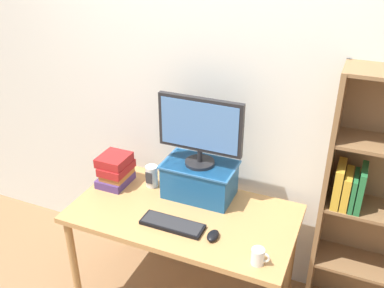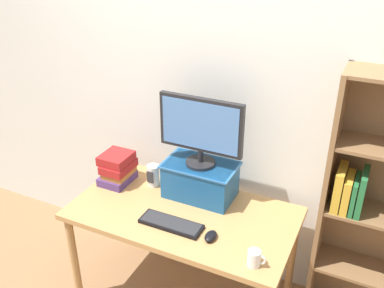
# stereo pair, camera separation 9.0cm
# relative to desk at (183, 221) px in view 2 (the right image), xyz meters

# --- Properties ---
(back_wall) EXTENTS (7.00, 0.08, 2.60)m
(back_wall) POSITION_rel_desk_xyz_m (0.00, 0.48, 0.65)
(back_wall) COLOR silver
(back_wall) RESTS_ON ground_plane
(desk) EXTENTS (1.39, 0.74, 0.72)m
(desk) POSITION_rel_desk_xyz_m (0.00, 0.00, 0.00)
(desk) COLOR #B7844C
(desk) RESTS_ON ground_plane
(riser_box) EXTENTS (0.47, 0.29, 0.23)m
(riser_box) POSITION_rel_desk_xyz_m (0.02, 0.21, 0.20)
(riser_box) COLOR #195189
(riser_box) RESTS_ON desk
(computer_monitor) EXTENTS (0.54, 0.19, 0.45)m
(computer_monitor) POSITION_rel_desk_xyz_m (0.02, 0.21, 0.56)
(computer_monitor) COLOR black
(computer_monitor) RESTS_ON riser_box
(keyboard) EXTENTS (0.38, 0.13, 0.02)m
(keyboard) POSITION_rel_desk_xyz_m (0.00, -0.16, 0.09)
(keyboard) COLOR black
(keyboard) RESTS_ON desk
(computer_mouse) EXTENTS (0.06, 0.10, 0.04)m
(computer_mouse) POSITION_rel_desk_xyz_m (0.26, -0.16, 0.09)
(computer_mouse) COLOR black
(computer_mouse) RESTS_ON desk
(book_stack) EXTENTS (0.19, 0.24, 0.21)m
(book_stack) POSITION_rel_desk_xyz_m (-0.56, 0.12, 0.18)
(book_stack) COLOR #4C336B
(book_stack) RESTS_ON desk
(coffee_mug) EXTENTS (0.10, 0.07, 0.09)m
(coffee_mug) POSITION_rel_desk_xyz_m (0.55, -0.26, 0.12)
(coffee_mug) COLOR white
(coffee_mug) RESTS_ON desk
(desk_speaker) EXTENTS (0.08, 0.09, 0.15)m
(desk_speaker) POSITION_rel_desk_xyz_m (-0.31, 0.18, 0.15)
(desk_speaker) COLOR silver
(desk_speaker) RESTS_ON desk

